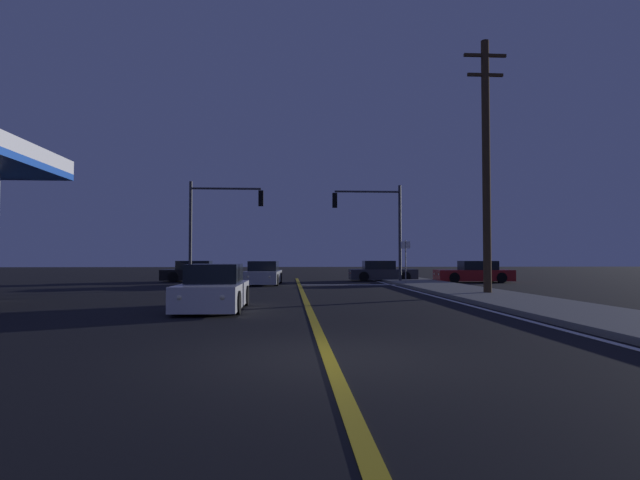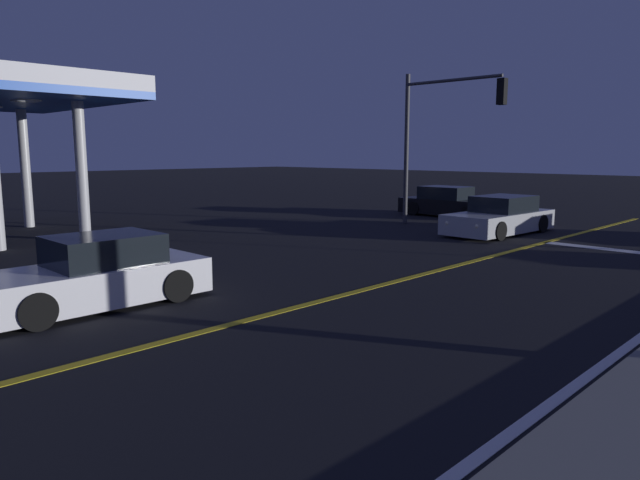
# 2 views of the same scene
# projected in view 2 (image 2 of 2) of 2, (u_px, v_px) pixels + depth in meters

# --- Properties ---
(lane_line_center) EXTENTS (0.20, 38.33, 0.01)m
(lane_line_center) POSITION_uv_depth(u_px,v_px,m) (341.00, 296.00, 11.71)
(lane_line_center) COLOR gold
(lane_line_center) RESTS_ON ground
(lane_line_edge_right) EXTENTS (0.16, 38.33, 0.01)m
(lane_line_edge_right) POSITION_uv_depth(u_px,v_px,m) (612.00, 359.00, 8.13)
(lane_line_edge_right) COLOR white
(lane_line_edge_right) RESTS_ON ground
(stop_bar) EXTENTS (5.42, 0.50, 0.01)m
(stop_bar) POSITION_uv_depth(u_px,v_px,m) (637.00, 252.00, 16.73)
(stop_bar) COLOR white
(stop_bar) RESTS_ON ground
(car_far_approaching_white) EXTENTS (1.85, 4.24, 1.34)m
(car_far_approaching_white) POSITION_uv_depth(u_px,v_px,m) (95.00, 276.00, 10.88)
(car_far_approaching_white) COLOR silver
(car_far_approaching_white) RESTS_ON ground
(car_mid_block_black) EXTENTS (4.62, 1.90, 1.34)m
(car_mid_block_black) POSITION_uv_depth(u_px,v_px,m) (449.00, 203.00, 26.20)
(car_mid_block_black) COLOR black
(car_mid_block_black) RESTS_ON ground
(car_distant_tail_silver) EXTENTS (2.13, 4.80, 1.34)m
(car_distant_tail_silver) POSITION_uv_depth(u_px,v_px,m) (500.00, 217.00, 20.58)
(car_distant_tail_silver) COLOR #B2B5BA
(car_distant_tail_silver) RESTS_ON ground
(traffic_signal_far_left) EXTENTS (4.24, 0.28, 5.92)m
(traffic_signal_far_left) POSITION_uv_depth(u_px,v_px,m) (439.00, 123.00, 21.92)
(traffic_signal_far_left) COLOR #38383D
(traffic_signal_far_left) RESTS_ON ground
(gas_station_canopy) EXTENTS (9.21, 5.77, 5.23)m
(gas_station_canopy) POSITION_uv_depth(u_px,v_px,m) (6.00, 96.00, 19.10)
(gas_station_canopy) COLOR silver
(gas_station_canopy) RESTS_ON ground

